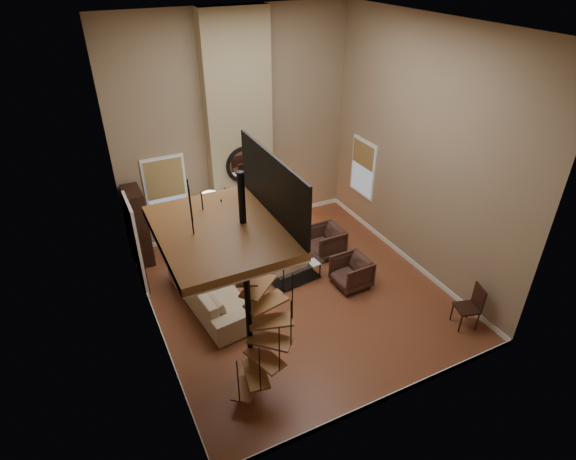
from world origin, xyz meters
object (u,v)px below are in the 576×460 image
floor_lamp (211,206)px  accent_lamp (297,214)px  side_chair (472,304)px  sofa (211,289)px  armchair_far (354,271)px  armchair_near (328,241)px  coffee_table (296,270)px  hutch (138,226)px

floor_lamp → accent_lamp: 2.88m
side_chair → sofa: bearing=146.8°
armchair_far → side_chair: bearing=30.0°
sofa → accent_lamp: size_ratio=5.61×
accent_lamp → side_chair: (1.21, -5.18, 0.28)m
sofa → armchair_far: (3.07, -0.75, -0.04)m
armchair_near → floor_lamp: bearing=-113.6°
accent_lamp → sofa: bearing=-144.5°
armchair_near → floor_lamp: 2.97m
armchair_far → accent_lamp: 3.04m
floor_lamp → side_chair: 6.01m
coffee_table → armchair_near: bearing=28.1°
hutch → side_chair: 7.52m
coffee_table → accent_lamp: bearing=62.1°
armchair_far → coffee_table: size_ratio=0.60×
armchair_near → side_chair: (1.22, -3.49, 0.17)m
hutch → coffee_table: 3.85m
hutch → side_chair: size_ratio=2.00×
hutch → side_chair: bearing=-44.2°
armchair_far → accent_lamp: (0.14, 3.04, -0.10)m
floor_lamp → side_chair: size_ratio=1.85×
side_chair → coffee_table: bearing=130.7°
sofa → armchair_near: size_ratio=3.17×
armchair_near → side_chair: bearing=19.0°
coffee_table → side_chair: 3.75m
sofa → side_chair: bearing=-130.0°
accent_lamp → side_chair: side_chair is taller
hutch → floor_lamp: hutch is taller
sofa → accent_lamp: 3.95m
armchair_near → armchair_far: armchair_near is taller
armchair_near → side_chair: size_ratio=0.87×
hutch → coffee_table: hutch is taller
armchair_near → armchair_far: 1.36m
hutch → armchair_near: 4.55m
coffee_table → accent_lamp: 2.65m
hutch → accent_lamp: hutch is taller
accent_lamp → coffee_table: bearing=-117.9°
armchair_near → floor_lamp: size_ratio=0.47×
armchair_near → coffee_table: size_ratio=0.64×
coffee_table → floor_lamp: floor_lamp is taller
side_chair → floor_lamp: bearing=129.4°
hutch → accent_lamp: bearing=-0.7°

